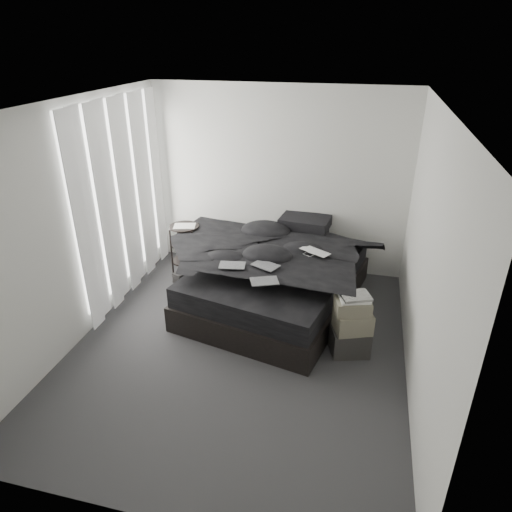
% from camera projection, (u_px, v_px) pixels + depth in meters
% --- Properties ---
extents(floor, '(3.60, 4.20, 0.01)m').
position_uv_depth(floor, '(239.00, 346.00, 5.12)').
color(floor, '#333335').
rests_on(floor, ground).
extents(ceiling, '(3.60, 4.20, 0.01)m').
position_uv_depth(ceiling, '(234.00, 105.00, 3.98)').
color(ceiling, white).
rests_on(ceiling, ground).
extents(wall_back, '(3.60, 0.01, 2.60)m').
position_uv_depth(wall_back, '(278.00, 181.00, 6.38)').
color(wall_back, silver).
rests_on(wall_back, ground).
extents(wall_front, '(3.60, 0.01, 2.60)m').
position_uv_depth(wall_front, '(140.00, 381.00, 2.72)').
color(wall_front, silver).
rests_on(wall_front, ground).
extents(wall_left, '(0.01, 4.20, 2.60)m').
position_uv_depth(wall_left, '(77.00, 225.00, 4.94)').
color(wall_left, silver).
rests_on(wall_left, ground).
extents(wall_right, '(0.01, 4.20, 2.60)m').
position_uv_depth(wall_right, '(426.00, 260.00, 4.16)').
color(wall_right, silver).
rests_on(wall_right, ground).
extents(window_left, '(0.02, 2.00, 2.30)m').
position_uv_depth(window_left, '(120.00, 195.00, 5.70)').
color(window_left, white).
rests_on(window_left, wall_left).
extents(curtain_left, '(0.06, 2.12, 2.48)m').
position_uv_depth(curtain_left, '(124.00, 200.00, 5.72)').
color(curtain_left, white).
rests_on(curtain_left, wall_left).
extents(bed, '(2.26, 2.69, 0.32)m').
position_uv_depth(bed, '(276.00, 291.00, 5.89)').
color(bed, black).
rests_on(bed, floor).
extents(mattress, '(2.18, 2.61, 0.25)m').
position_uv_depth(mattress, '(277.00, 272.00, 5.77)').
color(mattress, black).
rests_on(mattress, bed).
extents(duvet, '(2.14, 2.34, 0.27)m').
position_uv_depth(duvet, '(275.00, 255.00, 5.61)').
color(duvet, black).
rests_on(duvet, mattress).
extents(pillow_lower, '(0.80, 0.62, 0.16)m').
position_uv_depth(pillow_lower, '(300.00, 231.00, 6.44)').
color(pillow_lower, black).
rests_on(pillow_lower, mattress).
extents(pillow_upper, '(0.71, 0.53, 0.15)m').
position_uv_depth(pillow_upper, '(305.00, 222.00, 6.32)').
color(pillow_upper, black).
rests_on(pillow_upper, pillow_lower).
extents(laptop, '(0.45, 0.40, 0.03)m').
position_uv_depth(laptop, '(312.00, 247.00, 5.46)').
color(laptop, silver).
rests_on(laptop, duvet).
extents(comic_a, '(0.32, 0.24, 0.01)m').
position_uv_depth(comic_a, '(232.00, 259.00, 5.20)').
color(comic_a, black).
rests_on(comic_a, duvet).
extents(comic_b, '(0.35, 0.30, 0.01)m').
position_uv_depth(comic_b, '(266.00, 258.00, 5.20)').
color(comic_b, black).
rests_on(comic_b, duvet).
extents(comic_c, '(0.35, 0.29, 0.01)m').
position_uv_depth(comic_c, '(264.00, 273.00, 4.86)').
color(comic_c, black).
rests_on(comic_c, duvet).
extents(side_stand, '(0.44, 0.44, 0.76)m').
position_uv_depth(side_stand, '(186.00, 251.00, 6.48)').
color(side_stand, black).
rests_on(side_stand, floor).
extents(papers, '(0.34, 0.28, 0.02)m').
position_uv_depth(papers, '(185.00, 226.00, 6.30)').
color(papers, white).
rests_on(papers, side_stand).
extents(floor_books, '(0.21, 0.25, 0.15)m').
position_uv_depth(floor_books, '(181.00, 276.00, 6.44)').
color(floor_books, black).
rests_on(floor_books, floor).
extents(box_lower, '(0.47, 0.42, 0.30)m').
position_uv_depth(box_lower, '(349.00, 341.00, 4.97)').
color(box_lower, black).
rests_on(box_lower, floor).
extents(box_mid, '(0.46, 0.41, 0.23)m').
position_uv_depth(box_mid, '(353.00, 321.00, 4.85)').
color(box_mid, '#676352').
rests_on(box_mid, box_lower).
extents(box_upper, '(0.42, 0.36, 0.16)m').
position_uv_depth(box_upper, '(353.00, 305.00, 4.77)').
color(box_upper, '#676352').
rests_on(box_upper, box_mid).
extents(art_book_white, '(0.36, 0.32, 0.03)m').
position_uv_depth(art_book_white, '(354.00, 298.00, 4.73)').
color(art_book_white, silver).
rests_on(art_book_white, box_upper).
extents(art_book_snake, '(0.36, 0.33, 0.03)m').
position_uv_depth(art_book_snake, '(356.00, 296.00, 4.71)').
color(art_book_snake, silver).
rests_on(art_book_snake, art_book_white).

